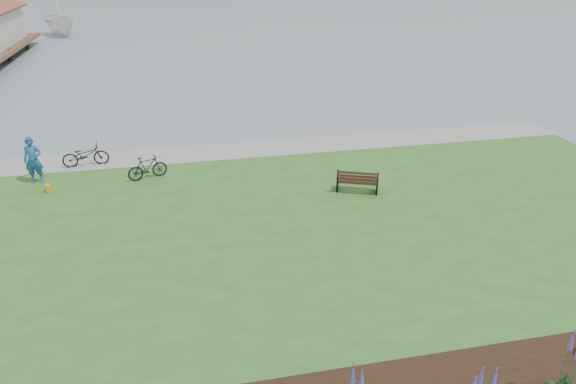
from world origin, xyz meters
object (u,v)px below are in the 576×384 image
sailboat (63,36)px  park_bench (357,181)px  bicycle_a (85,155)px  person (32,156)px

sailboat → park_bench: bearing=-98.5°
bicycle_a → person: bearing=123.2°
person → park_bench: bearing=-15.7°
park_bench → sailboat: 50.56m
person → bicycle_a: size_ratio=1.17×
person → sailboat: (-6.66, 43.12, -1.56)m
park_bench → person: 13.17m
park_bench → sailboat: sailboat is taller
person → sailboat: size_ratio=0.08×
park_bench → bicycle_a: (-10.91, 5.03, 0.02)m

